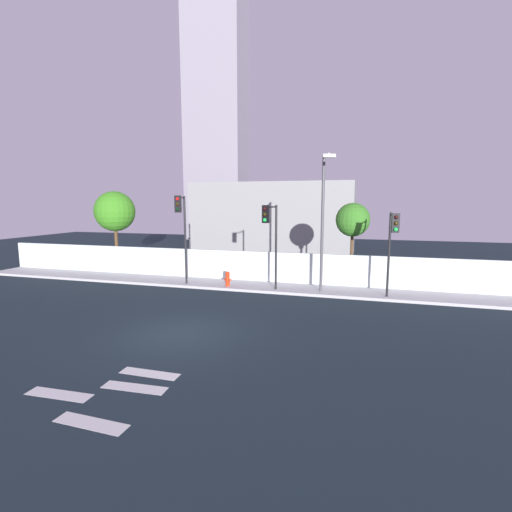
{
  "coord_description": "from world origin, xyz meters",
  "views": [
    {
      "loc": [
        6.51,
        -12.3,
        4.92
      ],
      "look_at": [
        1.14,
        6.5,
        2.12
      ],
      "focal_mm": 26.38,
      "sensor_mm": 36.0,
      "label": 1
    }
  ],
  "objects": [
    {
      "name": "traffic_light_right",
      "position": [
        1.85,
        6.79,
        3.54
      ],
      "size": [
        0.47,
        1.66,
        4.63
      ],
      "color": "black",
      "rests_on": "sidewalk"
    },
    {
      "name": "fire_hydrant",
      "position": [
        -0.84,
        7.51,
        0.61
      ],
      "size": [
        0.44,
        0.26,
        0.86
      ],
      "color": "red",
      "rests_on": "sidewalk"
    },
    {
      "name": "perimeter_wall",
      "position": [
        0.0,
        9.49,
        1.05
      ],
      "size": [
        36.0,
        0.18,
        1.8
      ],
      "primitive_type": "cube",
      "color": "silver",
      "rests_on": "sidewalk"
    },
    {
      "name": "ground_plane",
      "position": [
        0.0,
        0.0,
        0.0
      ],
      "size": [
        80.0,
        80.0,
        0.0
      ],
      "primitive_type": "plane",
      "color": "#19262D"
    },
    {
      "name": "low_building_distant",
      "position": [
        -1.93,
        23.49,
        3.38
      ],
      "size": [
        15.26,
        6.0,
        6.76
      ],
      "primitive_type": "cube",
      "color": "gray",
      "rests_on": "ground"
    },
    {
      "name": "tower_on_skyline",
      "position": [
        -12.53,
        35.49,
        16.93
      ],
      "size": [
        7.49,
        5.0,
        33.86
      ],
      "primitive_type": "cube",
      "color": "gray",
      "rests_on": "ground"
    },
    {
      "name": "sidewalk",
      "position": [
        0.0,
        8.2,
        0.07
      ],
      "size": [
        36.0,
        2.4,
        0.15
      ],
      "primitive_type": "cube",
      "color": "#B7B7B7",
      "rests_on": "ground"
    },
    {
      "name": "crosswalk_marking",
      "position": [
        0.35,
        -4.53,
        0.0
      ],
      "size": [
        3.49,
        3.02,
        0.01
      ],
      "color": "silver",
      "rests_on": "ground"
    },
    {
      "name": "street_lamp_curbside",
      "position": [
        4.48,
        7.56,
        4.3
      ],
      "size": [
        0.79,
        1.66,
        7.12
      ],
      "color": "#4C4C51",
      "rests_on": "sidewalk"
    },
    {
      "name": "traffic_light_left",
      "position": [
        -3.24,
        6.75,
        3.89
      ],
      "size": [
        0.64,
        1.8,
        5.13
      ],
      "color": "black",
      "rests_on": "sidewalk"
    },
    {
      "name": "roadside_tree_midleft",
      "position": [
        5.9,
        10.66,
        3.87
      ],
      "size": [
        1.99,
        1.99,
        4.89
      ],
      "color": "brown",
      "rests_on": "ground"
    },
    {
      "name": "roadside_tree_leftmost",
      "position": [
        -10.44,
        10.66,
        4.26
      ],
      "size": [
        2.82,
        2.82,
        5.69
      ],
      "color": "brown",
      "rests_on": "ground"
    },
    {
      "name": "traffic_light_center",
      "position": [
        7.88,
        6.8,
        3.29
      ],
      "size": [
        0.38,
        1.59,
        4.27
      ],
      "color": "black",
      "rests_on": "sidewalk"
    }
  ]
}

